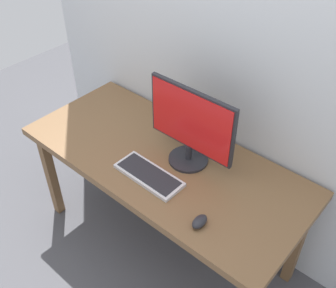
% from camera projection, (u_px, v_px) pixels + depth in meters
% --- Properties ---
extents(ground_plane, '(6.00, 6.00, 0.00)m').
position_uv_depth(ground_plane, '(164.00, 240.00, 2.73)').
color(ground_plane, '#4C4C51').
extents(wall_back, '(2.66, 0.04, 3.00)m').
position_uv_depth(wall_back, '(216.00, 9.00, 2.01)').
color(wall_back, silver).
rests_on(wall_back, ground_plane).
extents(desk, '(1.69, 0.75, 0.77)m').
position_uv_depth(desk, '(163.00, 167.00, 2.29)').
color(desk, brown).
rests_on(desk, ground_plane).
extents(monitor, '(0.53, 0.22, 0.46)m').
position_uv_depth(monitor, '(191.00, 126.00, 2.08)').
color(monitor, '#232328').
rests_on(monitor, desk).
extents(keyboard_primary, '(0.39, 0.16, 0.02)m').
position_uv_depth(keyboard_primary, '(149.00, 175.00, 2.12)').
color(keyboard_primary, silver).
rests_on(keyboard_primary, desk).
extents(mouse, '(0.06, 0.10, 0.04)m').
position_uv_depth(mouse, '(200.00, 222.00, 1.86)').
color(mouse, '#232328').
rests_on(mouse, desk).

